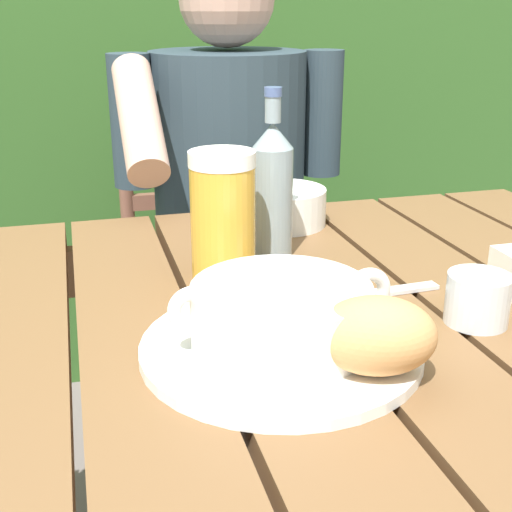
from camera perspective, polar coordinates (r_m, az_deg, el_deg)
name	(u,v)px	position (r m, az deg, el deg)	size (l,w,h in m)	color
dining_table	(271,414)	(0.78, 1.26, -13.02)	(1.22, 0.97, 0.76)	brown
hedge_backdrop	(137,34)	(2.25, -9.89, 17.76)	(3.01, 0.82, 2.10)	#305923
chair_near_diner	(216,272)	(1.70, -3.33, -1.34)	(0.43, 0.45, 0.91)	brown
person_eating	(232,196)	(1.44, -1.99, 5.01)	(0.48, 0.47, 1.21)	#2A3A42
serving_plate	(282,347)	(0.71, 2.22, -7.59)	(0.29, 0.29, 0.01)	white
soup_bowl	(283,313)	(0.69, 2.26, -4.75)	(0.23, 0.18, 0.07)	white
bread_roll	(376,335)	(0.65, 9.97, -6.51)	(0.13, 0.11, 0.07)	tan
beer_glass	(223,216)	(0.87, -2.78, 3.36)	(0.08, 0.08, 0.17)	gold
beer_bottle	(272,188)	(0.95, 1.37, 5.70)	(0.06, 0.06, 0.23)	gray
water_glass_small	(478,299)	(0.80, 18.01, -3.42)	(0.07, 0.07, 0.06)	silver
table_knife	(364,294)	(0.84, 8.96, -3.16)	(0.17, 0.03, 0.01)	silver
diner_bowl	(282,206)	(1.11, 2.17, 4.15)	(0.14, 0.14, 0.06)	white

